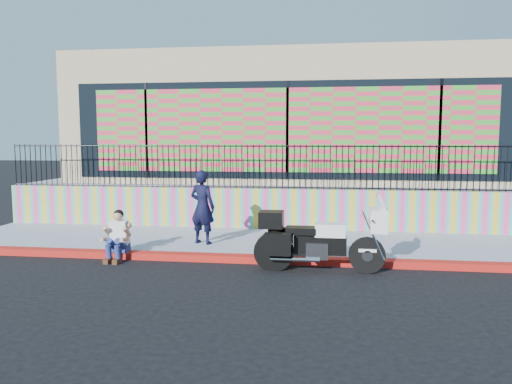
# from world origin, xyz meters

# --- Properties ---
(ground) EXTENTS (90.00, 90.00, 0.00)m
(ground) POSITION_xyz_m (0.00, 0.00, 0.00)
(ground) COLOR black
(ground) RESTS_ON ground
(red_curb) EXTENTS (16.00, 0.30, 0.15)m
(red_curb) POSITION_xyz_m (0.00, 0.00, 0.07)
(red_curb) COLOR #A70B18
(red_curb) RESTS_ON ground
(sidewalk) EXTENTS (16.00, 3.00, 0.15)m
(sidewalk) POSITION_xyz_m (0.00, 1.65, 0.07)
(sidewalk) COLOR #8D97A9
(sidewalk) RESTS_ON ground
(mural_wall) EXTENTS (16.00, 0.20, 1.10)m
(mural_wall) POSITION_xyz_m (0.00, 3.25, 0.70)
(mural_wall) COLOR #F23F89
(mural_wall) RESTS_ON sidewalk
(metal_fence) EXTENTS (15.80, 0.04, 1.20)m
(metal_fence) POSITION_xyz_m (0.00, 3.25, 1.85)
(metal_fence) COLOR black
(metal_fence) RESTS_ON mural_wall
(elevated_platform) EXTENTS (16.00, 10.00, 1.25)m
(elevated_platform) POSITION_xyz_m (0.00, 8.35, 0.62)
(elevated_platform) COLOR #8D97A9
(elevated_platform) RESTS_ON ground
(storefront_building) EXTENTS (14.00, 8.06, 4.00)m
(storefront_building) POSITION_xyz_m (0.00, 8.13, 3.25)
(storefront_building) COLOR tan
(storefront_building) RESTS_ON elevated_platform
(police_motorcycle) EXTENTS (2.53, 0.84, 1.58)m
(police_motorcycle) POSITION_xyz_m (0.95, -0.52, 0.66)
(police_motorcycle) COLOR black
(police_motorcycle) RESTS_ON ground
(police_officer) EXTENTS (0.73, 0.60, 1.74)m
(police_officer) POSITION_xyz_m (-1.76, 1.06, 1.02)
(police_officer) COLOR black
(police_officer) RESTS_ON sidewalk
(seated_man) EXTENTS (0.54, 0.71, 1.06)m
(seated_man) POSITION_xyz_m (-3.33, -0.23, 0.45)
(seated_man) COLOR navy
(seated_man) RESTS_ON ground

